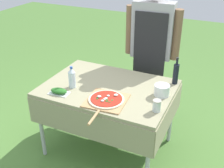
{
  "coord_description": "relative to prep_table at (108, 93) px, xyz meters",
  "views": [
    {
      "loc": [
        1.1,
        -2.24,
        2.13
      ],
      "look_at": [
        0.04,
        0.0,
        0.82
      ],
      "focal_mm": 45.0,
      "sensor_mm": 36.0,
      "label": 1
    }
  ],
  "objects": [
    {
      "name": "ground_plane",
      "position": [
        0.0,
        0.0,
        -0.7
      ],
      "size": [
        12.0,
        12.0,
        0.0
      ],
      "primitive_type": "plane",
      "color": "#517F38"
    },
    {
      "name": "oil_bottle",
      "position": [
        0.59,
        0.36,
        0.19
      ],
      "size": [
        0.06,
        0.06,
        0.29
      ],
      "color": "black",
      "rests_on": "prep_table"
    },
    {
      "name": "pizza_on_peel",
      "position": [
        0.11,
        -0.27,
        0.09
      ],
      "size": [
        0.39,
        0.6,
        0.05
      ],
      "rotation": [
        0.0,
        0.0,
        0.09
      ],
      "color": "tan",
      "rests_on": "prep_table"
    },
    {
      "name": "water_bottle",
      "position": [
        -0.32,
        -0.16,
        0.18
      ],
      "size": [
        0.07,
        0.07,
        0.23
      ],
      "color": "silver",
      "rests_on": "prep_table"
    },
    {
      "name": "prep_table",
      "position": [
        0.0,
        0.0,
        0.0
      ],
      "size": [
        1.31,
        0.95,
        0.78
      ],
      "color": "gray",
      "rests_on": "ground"
    },
    {
      "name": "herb_container",
      "position": [
        -0.37,
        -0.33,
        0.1
      ],
      "size": [
        0.21,
        0.13,
        0.05
      ],
      "rotation": [
        0.0,
        0.0,
        0.09
      ],
      "color": "silver",
      "rests_on": "prep_table"
    },
    {
      "name": "sauce_jar",
      "position": [
        0.57,
        -0.22,
        0.13
      ],
      "size": [
        0.07,
        0.07,
        0.11
      ],
      "color": "silver",
      "rests_on": "prep_table"
    },
    {
      "name": "mixing_tub",
      "position": [
        0.54,
        0.06,
        0.13
      ],
      "size": [
        0.15,
        0.15,
        0.11
      ],
      "primitive_type": "cylinder",
      "color": "silver",
      "rests_on": "prep_table"
    },
    {
      "name": "person_cook",
      "position": [
        0.19,
        0.78,
        0.31
      ],
      "size": [
        0.65,
        0.24,
        1.72
      ],
      "rotation": [
        0.0,
        0.0,
        3.21
      ],
      "color": "#333D56",
      "rests_on": "ground"
    }
  ]
}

